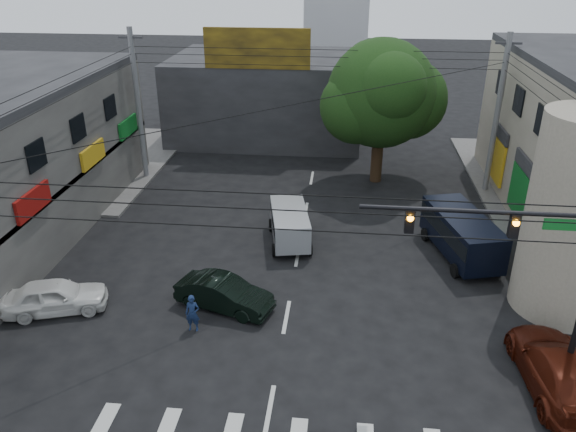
% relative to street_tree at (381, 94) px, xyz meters
% --- Properties ---
extents(ground, '(160.00, 160.00, 0.00)m').
position_rel_street_tree_xyz_m(ground, '(-4.00, -17.00, -5.47)').
color(ground, black).
rests_on(ground, ground).
extents(sidewalk_far_left, '(16.00, 16.00, 0.15)m').
position_rel_street_tree_xyz_m(sidewalk_far_left, '(-22.00, 1.00, -5.40)').
color(sidewalk_far_left, '#514F4C').
rests_on(sidewalk_far_left, ground).
extents(building_far, '(14.00, 10.00, 6.00)m').
position_rel_street_tree_xyz_m(building_far, '(-8.00, 9.00, -2.47)').
color(building_far, '#232326').
rests_on(building_far, ground).
extents(billboard, '(7.00, 0.30, 2.60)m').
position_rel_street_tree_xyz_m(billboard, '(-8.00, 4.10, 1.83)').
color(billboard, olive).
rests_on(billboard, building_far).
extents(street_tree, '(6.40, 6.40, 8.70)m').
position_rel_street_tree_xyz_m(street_tree, '(0.00, 0.00, 0.00)').
color(street_tree, black).
rests_on(street_tree, ground).
extents(traffic_gantry, '(7.10, 0.35, 7.20)m').
position_rel_street_tree_xyz_m(traffic_gantry, '(3.82, -18.00, -0.64)').
color(traffic_gantry, black).
rests_on(traffic_gantry, ground).
extents(utility_pole_far_left, '(0.32, 0.32, 9.20)m').
position_rel_street_tree_xyz_m(utility_pole_far_left, '(-14.50, -1.00, -0.87)').
color(utility_pole_far_left, '#59595B').
rests_on(utility_pole_far_left, ground).
extents(utility_pole_far_right, '(0.32, 0.32, 9.20)m').
position_rel_street_tree_xyz_m(utility_pole_far_right, '(6.50, -1.00, -0.87)').
color(utility_pole_far_right, '#59595B').
rests_on(utility_pole_far_right, ground).
extents(dark_sedan, '(3.72, 4.81, 1.32)m').
position_rel_street_tree_xyz_m(dark_sedan, '(-6.55, -14.62, -4.81)').
color(dark_sedan, black).
rests_on(dark_sedan, ground).
extents(white_compact, '(3.97, 4.95, 1.36)m').
position_rel_street_tree_xyz_m(white_compact, '(-13.21, -15.53, -4.79)').
color(white_compact, silver).
rests_on(white_compact, ground).
extents(maroon_sedan, '(2.74, 5.53, 1.53)m').
position_rel_street_tree_xyz_m(maroon_sedan, '(5.26, -18.02, -4.71)').
color(maroon_sedan, '#441409').
rests_on(maroon_sedan, ground).
extents(silver_minivan, '(4.59, 3.14, 1.71)m').
position_rel_street_tree_xyz_m(silver_minivan, '(-4.52, -8.73, -4.62)').
color(silver_minivan, '#A1A4A9').
rests_on(silver_minivan, ground).
extents(navy_van, '(6.18, 4.57, 2.08)m').
position_rel_street_tree_xyz_m(navy_van, '(3.60, -9.25, -4.44)').
color(navy_van, black).
rests_on(navy_van, ground).
extents(traffic_officer, '(0.57, 0.39, 1.51)m').
position_rel_street_tree_xyz_m(traffic_officer, '(-7.44, -16.19, -4.72)').
color(traffic_officer, '#132244').
rests_on(traffic_officer, ground).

